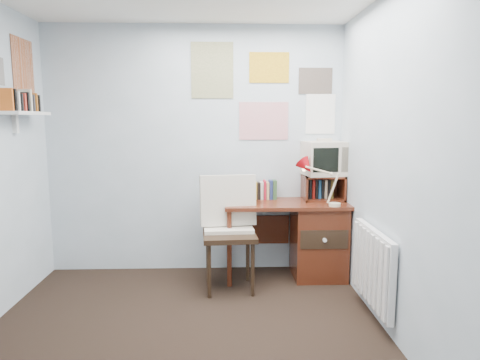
{
  "coord_description": "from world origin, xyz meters",
  "views": [
    {
      "loc": [
        0.3,
        -2.63,
        1.57
      ],
      "look_at": [
        0.43,
        1.05,
        1.04
      ],
      "focal_mm": 32.0,
      "sensor_mm": 36.0,
      "label": 1
    }
  ],
  "objects_px": {
    "desk_chair": "(229,236)",
    "radiator": "(373,267)",
    "desk": "(312,237)",
    "tv_riser": "(323,188)",
    "desk_lamp": "(335,185)",
    "wall_shelf": "(24,113)",
    "crt_tv": "(324,157)"
  },
  "relations": [
    {
      "from": "desk",
      "to": "desk_lamp",
      "type": "relative_size",
      "value": 3.0
    },
    {
      "from": "desk",
      "to": "desk_lamp",
      "type": "bearing_deg",
      "value": -53.14
    },
    {
      "from": "desk_chair",
      "to": "tv_riser",
      "type": "distance_m",
      "value": 1.1
    },
    {
      "from": "radiator",
      "to": "desk",
      "type": "bearing_deg",
      "value": 107.24
    },
    {
      "from": "desk_chair",
      "to": "wall_shelf",
      "type": "height_order",
      "value": "wall_shelf"
    },
    {
      "from": "desk_chair",
      "to": "wall_shelf",
      "type": "relative_size",
      "value": 1.65
    },
    {
      "from": "desk_lamp",
      "to": "tv_riser",
      "type": "height_order",
      "value": "desk_lamp"
    },
    {
      "from": "tv_riser",
      "to": "radiator",
      "type": "relative_size",
      "value": 0.5
    },
    {
      "from": "crt_tv",
      "to": "radiator",
      "type": "distance_m",
      "value": 1.32
    },
    {
      "from": "crt_tv",
      "to": "wall_shelf",
      "type": "relative_size",
      "value": 0.63
    },
    {
      "from": "crt_tv",
      "to": "desk",
      "type": "bearing_deg",
      "value": -141.01
    },
    {
      "from": "desk_lamp",
      "to": "desk_chair",
      "type": "bearing_deg",
      "value": 165.95
    },
    {
      "from": "desk_chair",
      "to": "wall_shelf",
      "type": "bearing_deg",
      "value": 178.69
    },
    {
      "from": "desk",
      "to": "desk_lamp",
      "type": "distance_m",
      "value": 0.61
    },
    {
      "from": "desk",
      "to": "desk_chair",
      "type": "distance_m",
      "value": 0.89
    },
    {
      "from": "desk",
      "to": "crt_tv",
      "type": "bearing_deg",
      "value": 46.51
    },
    {
      "from": "desk_chair",
      "to": "wall_shelf",
      "type": "xyz_separation_m",
      "value": [
        -1.74,
        -0.07,
        1.11
      ]
    },
    {
      "from": "tv_riser",
      "to": "crt_tv",
      "type": "bearing_deg",
      "value": 75.6
    },
    {
      "from": "tv_riser",
      "to": "wall_shelf",
      "type": "height_order",
      "value": "wall_shelf"
    },
    {
      "from": "radiator",
      "to": "desk_chair",
      "type": "bearing_deg",
      "value": 150.87
    },
    {
      "from": "desk",
      "to": "tv_riser",
      "type": "xyz_separation_m",
      "value": [
        0.12,
        0.11,
        0.48
      ]
    },
    {
      "from": "radiator",
      "to": "crt_tv",
      "type": "bearing_deg",
      "value": 98.84
    },
    {
      "from": "desk_lamp",
      "to": "crt_tv",
      "type": "relative_size",
      "value": 1.03
    },
    {
      "from": "desk",
      "to": "crt_tv",
      "type": "distance_m",
      "value": 0.81
    },
    {
      "from": "desk",
      "to": "radiator",
      "type": "relative_size",
      "value": 1.5
    },
    {
      "from": "desk_lamp",
      "to": "radiator",
      "type": "relative_size",
      "value": 0.5
    },
    {
      "from": "radiator",
      "to": "desk_lamp",
      "type": "bearing_deg",
      "value": 100.25
    },
    {
      "from": "wall_shelf",
      "to": "desk_chair",
      "type": "bearing_deg",
      "value": 2.47
    },
    {
      "from": "desk_lamp",
      "to": "tv_riser",
      "type": "relative_size",
      "value": 1.0
    },
    {
      "from": "tv_riser",
      "to": "crt_tv",
      "type": "xyz_separation_m",
      "value": [
        0.01,
        0.02,
        0.31
      ]
    },
    {
      "from": "crt_tv",
      "to": "tv_riser",
      "type": "bearing_deg",
      "value": -111.93
    },
    {
      "from": "desk_chair",
      "to": "radiator",
      "type": "relative_size",
      "value": 1.28
    }
  ]
}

